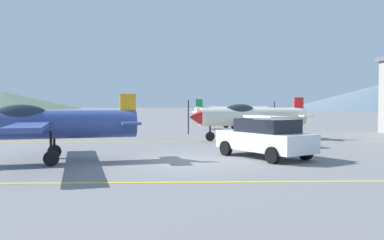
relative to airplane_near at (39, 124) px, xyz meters
The scene contains 8 objects.
ground_plane 5.72m from the airplane_near, ahead, with size 400.00×400.00×0.00m, color slate.
apron_line_near 7.02m from the airplane_near, 36.48° to the right, with size 80.00×0.16×0.01m, color yellow.
apron_line_far 9.87m from the airplane_near, 55.55° to the left, with size 80.00×0.16×0.01m, color yellow.
airplane_near is the anchor object (origin of this frame).
airplane_mid 13.27m from the airplane_near, 43.61° to the left, with size 7.73×8.79×2.64m.
airplane_far 23.08m from the airplane_near, 63.38° to the left, with size 7.73×8.80×2.64m.
car_sedan 8.98m from the airplane_near, ahead, with size 3.77×4.61×1.62m.
hill_left 166.97m from the airplane_near, 113.93° to the left, with size 63.95×63.95×7.09m, color #4C6651.
Camera 1 is at (-0.14, -15.70, 2.25)m, focal length 37.72 mm.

